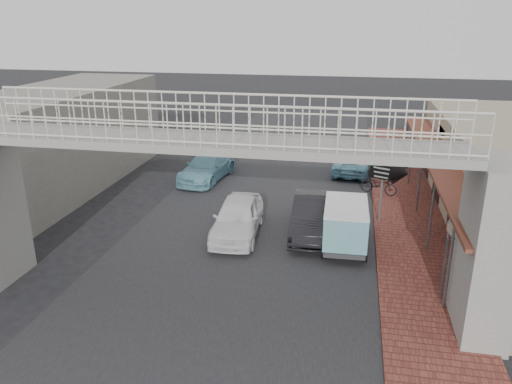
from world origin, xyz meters
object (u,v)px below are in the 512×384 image
at_px(white_hatchback, 238,217).
at_px(motorcycle_near, 379,185).
at_px(angkot_far, 207,167).
at_px(street_clock, 457,231).
at_px(angkot_curb, 353,163).
at_px(dark_sedan, 313,216).
at_px(motorcycle_far, 397,158).
at_px(arrow_sign, 399,173).
at_px(angkot_van, 346,219).

xyz_separation_m(white_hatchback, motorcycle_near, (5.80, 5.91, -0.18)).
height_order(angkot_far, street_clock, street_clock).
xyz_separation_m(angkot_curb, angkot_far, (-7.84, -2.73, 0.10)).
relative_size(white_hatchback, angkot_far, 0.94).
bearing_deg(motorcycle_near, white_hatchback, 155.70).
distance_m(dark_sedan, motorcycle_near, 5.88).
xyz_separation_m(motorcycle_far, street_clock, (0.67, -14.46, 1.67)).
bearing_deg(dark_sedan, motorcycle_near, 60.28).
bearing_deg(motorcycle_near, arrow_sign, -152.22).
bearing_deg(street_clock, angkot_far, 144.22).
height_order(angkot_curb, angkot_van, angkot_van).
height_order(angkot_van, arrow_sign, arrow_sign).
xyz_separation_m(angkot_far, arrow_sign, (9.65, -4.93, 1.72)).
xyz_separation_m(motorcycle_near, street_clock, (1.85, -9.36, 1.72)).
relative_size(dark_sedan, street_clock, 1.77).
distance_m(angkot_van, street_clock, 4.79).
bearing_deg(angkot_van, street_clock, -45.10).
bearing_deg(angkot_van, angkot_curb, 87.52).
distance_m(white_hatchback, motorcycle_far, 13.04).
bearing_deg(dark_sedan, angkot_far, 134.59).
xyz_separation_m(angkot_curb, street_clock, (3.13, -13.06, 1.70)).
bearing_deg(dark_sedan, arrow_sign, 18.66).
relative_size(angkot_far, street_clock, 1.80).
bearing_deg(arrow_sign, dark_sedan, -135.65).
bearing_deg(motorcycle_near, angkot_far, 104.11).
xyz_separation_m(motorcycle_near, arrow_sign, (0.53, -3.96, 1.83)).
bearing_deg(motorcycle_near, motorcycle_far, 7.17).
bearing_deg(angkot_van, motorcycle_near, 75.06).
xyz_separation_m(dark_sedan, angkot_curb, (1.51, 8.86, -0.18)).
distance_m(motorcycle_near, street_clock, 9.70).
distance_m(angkot_curb, motorcycle_far, 2.83).
bearing_deg(motorcycle_near, street_clock, -148.65).
height_order(motorcycle_far, street_clock, street_clock).
height_order(dark_sedan, street_clock, street_clock).
height_order(angkot_curb, arrow_sign, arrow_sign).
distance_m(angkot_curb, street_clock, 13.54).
height_order(white_hatchback, dark_sedan, dark_sedan).
bearing_deg(white_hatchback, angkot_far, 112.47).
bearing_deg(angkot_far, dark_sedan, -37.39).
height_order(angkot_far, arrow_sign, arrow_sign).
height_order(white_hatchback, angkot_curb, white_hatchback).
bearing_deg(white_hatchback, dark_sedan, 10.58).
xyz_separation_m(angkot_curb, motorcycle_near, (1.28, -3.70, -0.01)).
relative_size(dark_sedan, motorcycle_near, 2.58).
relative_size(motorcycle_near, arrow_sign, 0.64).
height_order(angkot_van, motorcycle_near, angkot_van).
xyz_separation_m(motorcycle_near, motorcycle_far, (1.18, 5.10, 0.05)).
relative_size(motorcycle_near, street_clock, 0.69).
height_order(angkot_far, motorcycle_far, angkot_far).
distance_m(angkot_far, motorcycle_near, 9.17).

